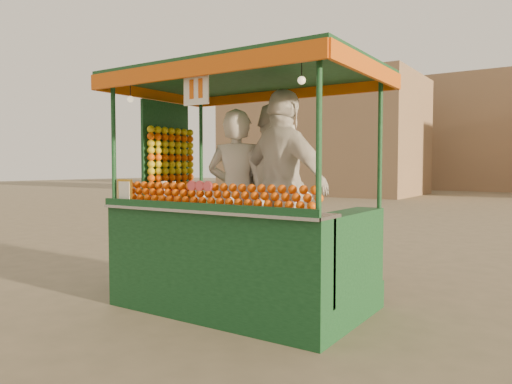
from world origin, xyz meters
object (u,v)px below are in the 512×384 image
Objects in this scene: vendor_middle at (278,191)px; vendor_right at (284,188)px; vendor_left at (237,194)px; juice_cart at (233,231)px.

vendor_right is (0.25, -0.32, 0.05)m from vendor_middle.
vendor_left is 0.91× the size of vendor_right.
vendor_left is at bearing 97.73° from vendor_middle.
vendor_middle is (0.26, 0.45, 0.40)m from juice_cart.
juice_cart is at bearing 31.15° from vendor_right.
vendor_left is 0.44m from vendor_middle.
juice_cart is 1.46× the size of vendor_middle.
juice_cart is 0.66m from vendor_middle.
juice_cart is 1.52× the size of vendor_left.
vendor_middle is at bearing -154.20° from vendor_left.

